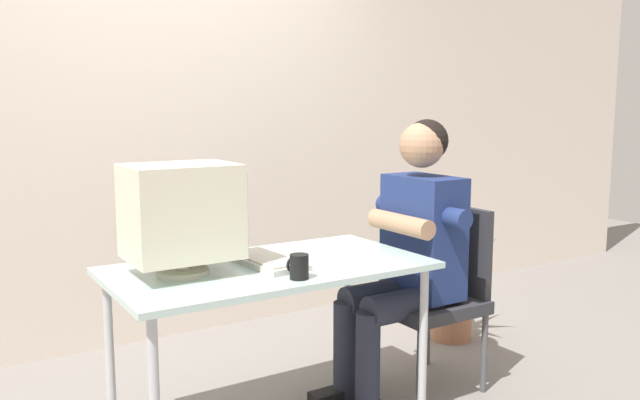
{
  "coord_description": "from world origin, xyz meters",
  "views": [
    {
      "loc": [
        -1.21,
        -2.32,
        1.37
      ],
      "look_at": [
        0.25,
        0.0,
        0.97
      ],
      "focal_mm": 36.55,
      "sensor_mm": 36.0,
      "label": 1
    }
  ],
  "objects_px": {
    "desk": "(270,279)",
    "desk_mug": "(299,266)",
    "person_seated": "(409,246)",
    "keyboard": "(266,261)",
    "potted_plant": "(453,286)",
    "office_chair": "(436,288)",
    "crt_monitor": "(182,212)"
  },
  "relations": [
    {
      "from": "desk",
      "to": "crt_monitor",
      "type": "height_order",
      "value": "crt_monitor"
    },
    {
      "from": "desk",
      "to": "person_seated",
      "type": "distance_m",
      "value": 0.74
    },
    {
      "from": "potted_plant",
      "to": "desk_mug",
      "type": "xyz_separation_m",
      "value": [
        -1.44,
        -0.67,
        0.45
      ]
    },
    {
      "from": "crt_monitor",
      "to": "potted_plant",
      "type": "relative_size",
      "value": 0.63
    },
    {
      "from": "person_seated",
      "to": "desk_mug",
      "type": "height_order",
      "value": "person_seated"
    },
    {
      "from": "desk",
      "to": "keyboard",
      "type": "bearing_deg",
      "value": 115.75
    },
    {
      "from": "keyboard",
      "to": "desk_mug",
      "type": "distance_m",
      "value": 0.27
    },
    {
      "from": "potted_plant",
      "to": "desk_mug",
      "type": "height_order",
      "value": "desk_mug"
    },
    {
      "from": "crt_monitor",
      "to": "person_seated",
      "type": "distance_m",
      "value": 1.12
    },
    {
      "from": "keyboard",
      "to": "person_seated",
      "type": "bearing_deg",
      "value": -1.47
    },
    {
      "from": "person_seated",
      "to": "potted_plant",
      "type": "height_order",
      "value": "person_seated"
    },
    {
      "from": "desk",
      "to": "potted_plant",
      "type": "height_order",
      "value": "desk"
    },
    {
      "from": "desk_mug",
      "to": "crt_monitor",
      "type": "bearing_deg",
      "value": 139.34
    },
    {
      "from": "desk",
      "to": "person_seated",
      "type": "relative_size",
      "value": 0.99
    },
    {
      "from": "desk",
      "to": "office_chair",
      "type": "xyz_separation_m",
      "value": [
        0.92,
        -0.0,
        -0.17
      ]
    },
    {
      "from": "desk",
      "to": "keyboard",
      "type": "height_order",
      "value": "keyboard"
    },
    {
      "from": "keyboard",
      "to": "potted_plant",
      "type": "relative_size",
      "value": 0.62
    },
    {
      "from": "desk",
      "to": "potted_plant",
      "type": "bearing_deg",
      "value": 16.22
    },
    {
      "from": "office_chair",
      "to": "person_seated",
      "type": "xyz_separation_m",
      "value": [
        -0.18,
        0.0,
        0.23
      ]
    },
    {
      "from": "keyboard",
      "to": "potted_plant",
      "type": "xyz_separation_m",
      "value": [
        1.44,
        0.4,
        -0.42
      ]
    },
    {
      "from": "person_seated",
      "to": "desk_mug",
      "type": "distance_m",
      "value": 0.79
    },
    {
      "from": "desk",
      "to": "desk_mug",
      "type": "distance_m",
      "value": 0.27
    },
    {
      "from": "crt_monitor",
      "to": "person_seated",
      "type": "relative_size",
      "value": 0.33
    },
    {
      "from": "crt_monitor",
      "to": "person_seated",
      "type": "height_order",
      "value": "person_seated"
    },
    {
      "from": "desk",
      "to": "keyboard",
      "type": "distance_m",
      "value": 0.08
    },
    {
      "from": "desk",
      "to": "office_chair",
      "type": "bearing_deg",
      "value": -0.24
    },
    {
      "from": "desk",
      "to": "office_chair",
      "type": "height_order",
      "value": "office_chair"
    },
    {
      "from": "office_chair",
      "to": "person_seated",
      "type": "distance_m",
      "value": 0.29
    },
    {
      "from": "potted_plant",
      "to": "desk_mug",
      "type": "relative_size",
      "value": 7.18
    },
    {
      "from": "crt_monitor",
      "to": "desk_mug",
      "type": "distance_m",
      "value": 0.49
    },
    {
      "from": "desk_mug",
      "to": "potted_plant",
      "type": "bearing_deg",
      "value": 24.93
    },
    {
      "from": "office_chair",
      "to": "person_seated",
      "type": "relative_size",
      "value": 0.67
    }
  ]
}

